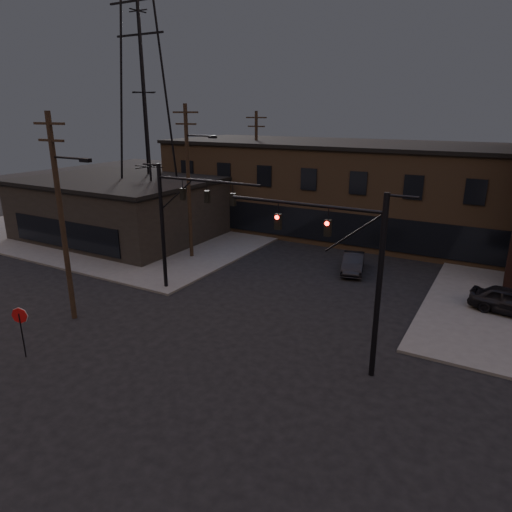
{
  "coord_description": "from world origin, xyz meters",
  "views": [
    {
      "loc": [
        10.72,
        -13.1,
        10.97
      ],
      "look_at": [
        -0.89,
        7.31,
        3.5
      ],
      "focal_mm": 32.0,
      "sensor_mm": 36.0,
      "label": 1
    }
  ],
  "objects_px": {
    "traffic_signal_near": "(353,264)",
    "parked_car_lot_a": "(512,301)",
    "stop_sign": "(20,321)",
    "traffic_signal_far": "(178,215)",
    "car_crossing": "(353,263)"
  },
  "relations": [
    {
      "from": "traffic_signal_near",
      "to": "parked_car_lot_a",
      "type": "xyz_separation_m",
      "value": [
        6.18,
        9.73,
        -4.04
      ]
    },
    {
      "from": "traffic_signal_near",
      "to": "car_crossing",
      "type": "xyz_separation_m",
      "value": [
        -3.83,
        12.54,
        -4.26
      ]
    },
    {
      "from": "traffic_signal_far",
      "to": "stop_sign",
      "type": "xyz_separation_m",
      "value": [
        -1.28,
        -9.99,
        -3.17
      ]
    },
    {
      "from": "traffic_signal_near",
      "to": "stop_sign",
      "type": "distance_m",
      "value": 15.17
    },
    {
      "from": "traffic_signal_near",
      "to": "parked_car_lot_a",
      "type": "relative_size",
      "value": 1.85
    },
    {
      "from": "car_crossing",
      "to": "traffic_signal_near",
      "type": "bearing_deg",
      "value": -87.22
    },
    {
      "from": "traffic_signal_near",
      "to": "traffic_signal_far",
      "type": "distance_m",
      "value": 12.57
    },
    {
      "from": "traffic_signal_near",
      "to": "stop_sign",
      "type": "relative_size",
      "value": 3.23
    },
    {
      "from": "traffic_signal_near",
      "to": "traffic_signal_far",
      "type": "xyz_separation_m",
      "value": [
        -12.07,
        3.5,
        0.08
      ]
    },
    {
      "from": "traffic_signal_far",
      "to": "stop_sign",
      "type": "bearing_deg",
      "value": -97.32
    },
    {
      "from": "traffic_signal_near",
      "to": "car_crossing",
      "type": "bearing_deg",
      "value": 106.98
    },
    {
      "from": "traffic_signal_far",
      "to": "parked_car_lot_a",
      "type": "distance_m",
      "value": 19.72
    },
    {
      "from": "traffic_signal_far",
      "to": "stop_sign",
      "type": "height_order",
      "value": "traffic_signal_far"
    },
    {
      "from": "stop_sign",
      "to": "parked_car_lot_a",
      "type": "relative_size",
      "value": 0.57
    },
    {
      "from": "stop_sign",
      "to": "car_crossing",
      "type": "height_order",
      "value": "stop_sign"
    }
  ]
}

